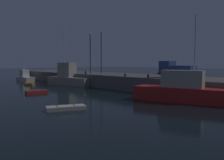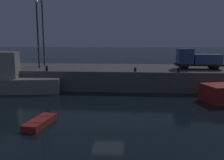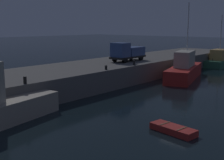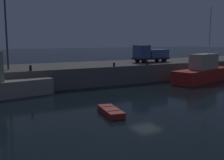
# 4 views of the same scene
# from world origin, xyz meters

# --- Properties ---
(ground_plane) EXTENTS (320.00, 320.00, 0.00)m
(ground_plane) POSITION_xyz_m (0.00, 0.00, 0.00)
(ground_plane) COLOR black
(pier_quay) EXTENTS (75.65, 9.48, 2.39)m
(pier_quay) POSITION_xyz_m (0.00, 14.39, 1.19)
(pier_quay) COLOR #5B5956
(pier_quay) RESTS_ON ground
(fishing_boat_blue) EXTENTS (11.79, 6.07, 10.22)m
(fishing_boat_blue) POSITION_xyz_m (14.63, 7.13, 1.35)
(fishing_boat_blue) COLOR red
(fishing_boat_blue) RESTS_ON ground
(fishing_boat_white) EXTENTS (8.66, 3.28, 9.00)m
(fishing_boat_white) POSITION_xyz_m (30.54, 8.35, 1.11)
(fishing_boat_white) COLOR #2D6647
(fishing_boat_white) RESTS_ON ground
(rowboat_white_mid) EXTENTS (1.64, 3.38, 0.49)m
(rowboat_white_mid) POSITION_xyz_m (-4.81, -2.01, 0.23)
(rowboat_white_mid) COLOR #B22823
(rowboat_white_mid) RESTS_ON ground
(utility_truck) EXTENTS (5.74, 2.13, 2.56)m
(utility_truck) POSITION_xyz_m (9.95, 13.30, 3.65)
(utility_truck) COLOR black
(utility_truck) RESTS_ON pier_quay
(bollard_west) EXTENTS (0.28, 0.28, 0.56)m
(bollard_west) POSITION_xyz_m (7.17, 10.11, 2.67)
(bollard_west) COLOR black
(bollard_west) RESTS_ON pier_quay
(bollard_central) EXTENTS (0.28, 0.28, 0.46)m
(bollard_central) POSITION_xyz_m (2.20, 10.30, 2.62)
(bollard_central) COLOR black
(bollard_central) RESTS_ON pier_quay
(bollard_east) EXTENTS (0.28, 0.28, 0.61)m
(bollard_east) POSITION_xyz_m (-8.31, 10.02, 2.70)
(bollard_east) COLOR black
(bollard_east) RESTS_ON pier_quay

